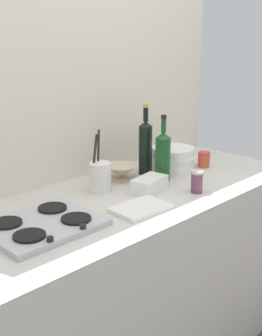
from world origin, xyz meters
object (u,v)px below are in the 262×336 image
object	(u,v)px
wine_bottle_mid_left	(163,156)
cutting_board	(140,208)
condiment_jar_rear	(175,154)
plate_stack	(173,158)
wine_bottle_leftmost	(145,146)
condiment_jar_front	(197,182)
condiment_jar_spare	(204,159)
butter_dish	(150,185)
utensil_crock	(100,176)
mixing_bowl	(121,172)
stovetop_hob	(42,224)

from	to	relation	value
wine_bottle_mid_left	cutting_board	distance (m)	0.42
condiment_jar_rear	cutting_board	size ratio (longest dim) A/B	0.33
plate_stack	wine_bottle_mid_left	distance (m)	0.20
plate_stack	condiment_jar_rear	world-z (taller)	plate_stack
wine_bottle_leftmost	condiment_jar_rear	world-z (taller)	wine_bottle_leftmost
plate_stack	wine_bottle_leftmost	bearing A→B (deg)	163.50
condiment_jar_rear	wine_bottle_leftmost	bearing A→B (deg)	-170.92
wine_bottle_mid_left	condiment_jar_front	world-z (taller)	wine_bottle_mid_left
condiment_jar_spare	wine_bottle_mid_left	bearing A→B (deg)	178.32
wine_bottle_mid_left	butter_dish	bearing A→B (deg)	-158.10
wine_bottle_leftmost	condiment_jar_spare	xyz separation A→B (m)	(0.31, -0.14, -0.10)
wine_bottle_leftmost	utensil_crock	size ratio (longest dim) A/B	1.25
wine_bottle_leftmost	mixing_bowl	size ratio (longest dim) A/B	2.16
wine_bottle_mid_left	condiment_jar_rear	bearing A→B (deg)	29.65
condiment_jar_rear	condiment_jar_spare	size ratio (longest dim) A/B	0.95
mixing_bowl	wine_bottle_mid_left	bearing A→B (deg)	-48.46
stovetop_hob	cutting_board	xyz separation A→B (m)	(0.38, -0.14, -0.01)
stovetop_hob	wine_bottle_leftmost	bearing A→B (deg)	13.50
wine_bottle_mid_left	utensil_crock	world-z (taller)	wine_bottle_mid_left
stovetop_hob	wine_bottle_leftmost	xyz separation A→B (m)	(0.75, 0.18, 0.13)
wine_bottle_mid_left	condiment_jar_rear	distance (m)	0.37
plate_stack	condiment_jar_rear	xyz separation A→B (m)	(0.14, 0.09, -0.02)
wine_bottle_leftmost	condiment_jar_rear	distance (m)	0.32
condiment_jar_spare	utensil_crock	bearing A→B (deg)	170.92
plate_stack	condiment_jar_front	world-z (taller)	plate_stack
condiment_jar_spare	wine_bottle_leftmost	bearing A→B (deg)	155.59
butter_dish	cutting_board	distance (m)	0.22
condiment_jar_rear	cutting_board	bearing A→B (deg)	-151.11
utensil_crock	condiment_jar_spare	world-z (taller)	utensil_crock
wine_bottle_mid_left	cutting_board	xyz separation A→B (m)	(-0.35, -0.19, -0.11)
mixing_bowl	cutting_board	bearing A→B (deg)	-122.73
wine_bottle_mid_left	butter_dish	xyz separation A→B (m)	(-0.17, -0.07, -0.09)
plate_stack	condiment_jar_rear	size ratio (longest dim) A/B	2.99
condiment_jar_front	plate_stack	bearing A→B (deg)	56.89
plate_stack	utensil_crock	bearing A→B (deg)	178.77
mixing_bowl	condiment_jar_front	size ratio (longest dim) A/B	1.62
wine_bottle_leftmost	mixing_bowl	bearing A→B (deg)	171.99
stovetop_hob	butter_dish	xyz separation A→B (m)	(0.57, -0.02, 0.02)
stovetop_hob	condiment_jar_spare	world-z (taller)	condiment_jar_spare
plate_stack	utensil_crock	distance (m)	0.50
cutting_board	condiment_jar_rear	bearing A→B (deg)	28.89
stovetop_hob	wine_bottle_mid_left	size ratio (longest dim) A/B	1.27
mixing_bowl	condiment_jar_spare	distance (m)	0.48
stovetop_hob	condiment_jar_front	bearing A→B (deg)	-13.70
wine_bottle_leftmost	cutting_board	distance (m)	0.50
utensil_crock	condiment_jar_spare	distance (m)	0.65
butter_dish	condiment_jar_spare	world-z (taller)	condiment_jar_spare
wine_bottle_leftmost	mixing_bowl	distance (m)	0.18
plate_stack	butter_dish	world-z (taller)	plate_stack
cutting_board	mixing_bowl	bearing A→B (deg)	57.27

